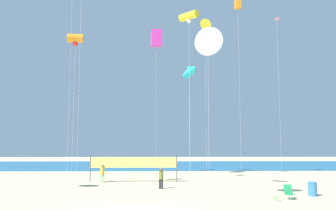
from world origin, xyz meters
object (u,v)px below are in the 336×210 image
at_px(beachgoer_olive_shirt, 161,178).
at_px(trash_barrel, 313,189).
at_px(beachgoer_mustard_shirt, 102,173).
at_px(kite_orange_box, 238,5).
at_px(kite_magenta_box, 156,38).
at_px(kite_orange_tube, 75,39).
at_px(kite_pink_diamond, 277,27).
at_px(kite_white_delta, 208,40).
at_px(folding_beach_chair, 289,192).
at_px(kite_cyan_inflatable, 189,73).
at_px(beach_handbag, 276,199).
at_px(kite_yellow_delta, 205,25).
at_px(kite_yellow_tube, 189,17).
at_px(volleyball_net, 134,164).

bearing_deg(beachgoer_olive_shirt, trash_barrel, -164.86).
xyz_separation_m(beachgoer_olive_shirt, beachgoer_mustard_shirt, (-5.14, 3.89, 0.01)).
xyz_separation_m(beachgoer_mustard_shirt, kite_orange_box, (12.98, 3.38, 16.61)).
relative_size(kite_magenta_box, kite_orange_tube, 1.20).
bearing_deg(kite_pink_diamond, kite_magenta_box, -166.52).
xyz_separation_m(kite_orange_tube, kite_white_delta, (9.57, -6.57, -2.00)).
bearing_deg(kite_orange_tube, kite_orange_box, 26.87).
bearing_deg(folding_beach_chair, kite_cyan_inflatable, 147.48).
xyz_separation_m(beach_handbag, kite_magenta_box, (-7.48, 11.95, 13.55)).
xyz_separation_m(trash_barrel, kite_yellow_delta, (-5.72, 10.09, 14.57)).
xyz_separation_m(folding_beach_chair, kite_pink_diamond, (4.57, 14.47, 15.57)).
bearing_deg(trash_barrel, beachgoer_olive_shirt, 159.72).
distance_m(beach_handbag, kite_pink_diamond, 22.61).
bearing_deg(kite_white_delta, kite_yellow_tube, 100.34).
xyz_separation_m(trash_barrel, beach_handbag, (-3.06, -1.82, -0.33)).
xyz_separation_m(kite_magenta_box, kite_yellow_tube, (2.50, -8.86, -1.02)).
bearing_deg(kite_magenta_box, kite_yellow_tube, -74.22).
xyz_separation_m(beachgoer_olive_shirt, kite_orange_tube, (-6.78, -0.14, 10.79)).
bearing_deg(kite_yellow_delta, kite_orange_box, 14.30).
bearing_deg(kite_orange_box, volleyball_net, -162.44).
xyz_separation_m(beachgoer_olive_shirt, kite_yellow_tube, (2.01, -2.45, 11.83)).
bearing_deg(volleyball_net, kite_orange_tube, -136.32).
bearing_deg(kite_yellow_tube, kite_magenta_box, 105.78).
bearing_deg(beach_handbag, kite_magenta_box, 122.04).
xyz_separation_m(beachgoer_olive_shirt, folding_beach_chair, (8.02, -4.92, -0.37)).
relative_size(volleyball_net, kite_yellow_tube, 0.59).
xyz_separation_m(volleyball_net, kite_pink_diamond, (15.01, 5.53, 14.40)).
relative_size(beach_handbag, kite_pink_diamond, 0.02).
bearing_deg(kite_white_delta, kite_orange_tube, 145.52).
height_order(beachgoer_olive_shirt, folding_beach_chair, beachgoer_olive_shirt).
bearing_deg(volleyball_net, kite_white_delta, -64.08).
bearing_deg(kite_pink_diamond, kite_white_delta, -121.06).
bearing_deg(kite_yellow_delta, trash_barrel, -60.45).
relative_size(volleyball_net, kite_yellow_delta, 0.49).
height_order(folding_beach_chair, kite_orange_box, kite_orange_box).
distance_m(kite_orange_box, kite_yellow_delta, 4.36).
xyz_separation_m(kite_magenta_box, kite_orange_tube, (-6.29, -6.55, -2.07)).
distance_m(kite_orange_box, kite_pink_diamond, 5.46).
relative_size(beachgoer_mustard_shirt, folding_beach_chair, 1.79).
relative_size(folding_beach_chair, kite_white_delta, 0.08).
bearing_deg(folding_beach_chair, beachgoer_mustard_shirt, -174.28).
xyz_separation_m(beachgoer_mustard_shirt, folding_beach_chair, (13.16, -8.81, -0.38)).
bearing_deg(beach_handbag, folding_beach_chair, 30.40).
distance_m(beachgoer_olive_shirt, volleyball_net, 4.77).
bearing_deg(kite_white_delta, beachgoer_mustard_shirt, 126.80).
bearing_deg(beachgoer_mustard_shirt, kite_cyan_inflatable, -38.77).
bearing_deg(trash_barrel, kite_orange_tube, 168.01).
xyz_separation_m(folding_beach_chair, kite_yellow_delta, (-3.69, 11.30, 14.57)).
bearing_deg(beach_handbag, trash_barrel, 30.71).
bearing_deg(beachgoer_olive_shirt, kite_orange_box, -101.71).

